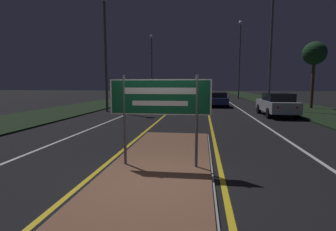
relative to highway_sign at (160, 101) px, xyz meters
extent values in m
plane|color=black|center=(0.00, -0.92, -1.69)|extent=(160.00, 160.00, 0.00)
cube|color=#999993|center=(0.00, 0.00, -1.66)|extent=(2.57, 8.84, 0.05)
cube|color=brown|center=(0.00, 0.00, -1.64)|extent=(2.45, 8.72, 0.10)
cube|color=black|center=(-9.50, 19.08, -1.65)|extent=(5.00, 100.00, 0.08)
cube|color=black|center=(9.50, 19.08, -1.65)|extent=(5.00, 100.00, 0.08)
cube|color=gold|center=(-1.48, 24.08, -1.69)|extent=(0.12, 70.00, 0.01)
cube|color=gold|center=(1.48, 24.08, -1.69)|extent=(0.12, 70.00, 0.01)
cube|color=silver|center=(-4.20, 24.08, -1.69)|extent=(0.12, 70.00, 0.01)
cube|color=silver|center=(4.20, 24.08, -1.69)|extent=(0.12, 70.00, 0.01)
cube|color=silver|center=(-7.20, 24.08, -1.69)|extent=(0.10, 70.00, 0.01)
cube|color=silver|center=(7.20, 24.08, -1.69)|extent=(0.10, 70.00, 0.01)
cylinder|color=#56565B|center=(-0.88, 0.00, -0.49)|extent=(0.07, 0.07, 2.21)
cylinder|color=#56565B|center=(0.88, 0.00, -0.49)|extent=(0.07, 0.07, 2.21)
cube|color=#0F512D|center=(0.00, 0.00, 0.10)|extent=(2.45, 0.04, 0.85)
cube|color=white|center=(0.00, -0.02, 0.10)|extent=(2.45, 0.00, 0.85)
cube|color=#0F512D|center=(0.00, -0.02, 0.10)|extent=(2.38, 0.01, 0.80)
cube|color=white|center=(0.00, -0.02, 0.24)|extent=(1.72, 0.01, 0.15)
cube|color=white|center=(0.00, -0.02, -0.05)|extent=(1.35, 0.01, 0.12)
cylinder|color=#56565B|center=(-6.26, 13.15, 2.46)|extent=(0.18, 0.18, 8.29)
cylinder|color=#56565B|center=(-6.35, 31.90, 2.69)|extent=(0.18, 0.18, 8.75)
sphere|color=white|center=(-6.35, 31.90, 7.22)|extent=(0.52, 0.52, 0.52)
cylinder|color=#56565B|center=(6.28, 15.58, 3.53)|extent=(0.18, 0.18, 10.45)
cylinder|color=#56565B|center=(6.11, 31.88, 3.45)|extent=(0.18, 0.18, 10.28)
sphere|color=white|center=(6.11, 31.88, 8.76)|extent=(0.56, 0.56, 0.56)
cube|color=#B7B7BC|center=(5.89, 11.84, -1.02)|extent=(1.70, 4.58, 0.69)
cube|color=black|center=(5.89, 11.57, -0.42)|extent=(1.50, 2.38, 0.50)
sphere|color=red|center=(5.36, 9.57, -0.93)|extent=(0.14, 0.14, 0.14)
sphere|color=red|center=(6.41, 9.57, -0.93)|extent=(0.14, 0.14, 0.14)
cylinder|color=black|center=(5.07, 13.26, -1.36)|extent=(0.22, 0.66, 0.66)
cylinder|color=black|center=(6.70, 13.26, -1.36)|extent=(0.22, 0.66, 0.66)
cylinder|color=black|center=(5.07, 10.42, -1.36)|extent=(0.22, 0.66, 0.66)
cylinder|color=black|center=(6.70, 10.42, -1.36)|extent=(0.22, 0.66, 0.66)
cube|color=navy|center=(2.45, 19.03, -1.10)|extent=(1.72, 4.44, 0.57)
cube|color=black|center=(2.45, 18.77, -0.59)|extent=(1.51, 2.31, 0.45)
sphere|color=red|center=(1.92, 16.84, -1.03)|extent=(0.14, 0.14, 0.14)
sphere|color=red|center=(2.99, 16.84, -1.03)|extent=(0.14, 0.14, 0.14)
cylinder|color=black|center=(1.63, 20.41, -1.38)|extent=(0.22, 0.62, 0.62)
cylinder|color=black|center=(3.27, 20.41, -1.38)|extent=(0.22, 0.62, 0.62)
cylinder|color=black|center=(1.63, 17.66, -1.38)|extent=(0.22, 0.62, 0.62)
cylinder|color=black|center=(3.27, 17.66, -1.38)|extent=(0.22, 0.62, 0.62)
cube|color=maroon|center=(-2.68, 14.86, -1.06)|extent=(1.80, 4.39, 0.62)
cube|color=black|center=(-2.68, 15.13, -0.53)|extent=(1.59, 2.29, 0.44)
sphere|color=white|center=(-3.24, 12.69, -0.99)|extent=(0.14, 0.14, 0.14)
sphere|color=white|center=(-2.12, 12.69, -0.99)|extent=(0.14, 0.14, 0.14)
cylinder|color=black|center=(-3.54, 13.50, -1.38)|extent=(0.22, 0.63, 0.63)
cylinder|color=black|center=(-1.82, 13.50, -1.38)|extent=(0.22, 0.63, 0.63)
cylinder|color=black|center=(-3.54, 16.23, -1.38)|extent=(0.22, 0.63, 0.63)
cylinder|color=black|center=(-1.82, 16.23, -1.38)|extent=(0.22, 0.63, 0.63)
cube|color=#B7B7BC|center=(-5.98, 25.95, -1.06)|extent=(1.74, 4.18, 0.58)
cube|color=black|center=(-5.98, 26.21, -0.54)|extent=(1.53, 2.17, 0.46)
sphere|color=white|center=(-6.52, 23.88, -0.99)|extent=(0.14, 0.14, 0.14)
sphere|color=white|center=(-5.44, 23.88, -0.99)|extent=(0.14, 0.14, 0.14)
cylinder|color=black|center=(-6.81, 24.66, -1.35)|extent=(0.22, 0.67, 0.67)
cylinder|color=black|center=(-5.15, 24.66, -1.35)|extent=(0.22, 0.67, 0.67)
cylinder|color=black|center=(-6.81, 27.25, -1.35)|extent=(0.22, 0.67, 0.67)
cylinder|color=black|center=(-5.15, 27.25, -1.35)|extent=(0.22, 0.67, 0.67)
cube|color=navy|center=(-5.54, 39.70, -1.05)|extent=(1.81, 4.01, 0.66)
cube|color=black|center=(-5.54, 39.94, -0.48)|extent=(1.59, 2.09, 0.48)
sphere|color=white|center=(-6.10, 37.71, -0.97)|extent=(0.14, 0.14, 0.14)
sphere|color=white|center=(-4.98, 37.71, -0.97)|extent=(0.14, 0.14, 0.14)
cylinder|color=black|center=(-6.40, 38.45, -1.38)|extent=(0.22, 0.62, 0.62)
cylinder|color=black|center=(-4.68, 38.45, -1.38)|extent=(0.22, 0.62, 0.62)
cylinder|color=black|center=(-6.40, 40.94, -1.38)|extent=(0.22, 0.62, 0.62)
cylinder|color=black|center=(-4.68, 40.94, -1.38)|extent=(0.22, 0.62, 0.62)
cylinder|color=#4C3823|center=(10.20, 17.32, 0.46)|extent=(0.24, 0.24, 4.14)
sphere|color=#1E4223|center=(10.20, 17.32, 2.96)|extent=(1.90, 1.90, 1.90)
camera|label=1|loc=(1.00, -6.20, 0.40)|focal=28.00mm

